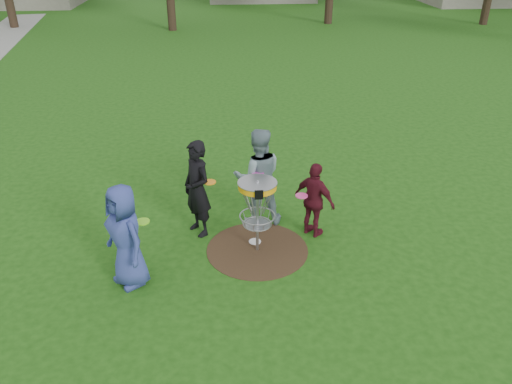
{
  "coord_description": "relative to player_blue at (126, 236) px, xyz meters",
  "views": [
    {
      "loc": [
        -0.58,
        -7.29,
        5.06
      ],
      "look_at": [
        0.0,
        0.3,
        1.0
      ],
      "focal_mm": 35.0,
      "sensor_mm": 36.0,
      "label": 1
    }
  ],
  "objects": [
    {
      "name": "disc_on_grass",
      "position": [
        2.06,
        0.97,
        -0.85
      ],
      "size": [
        0.22,
        0.22,
        0.02
      ],
      "primitive_type": "cylinder",
      "color": "white",
      "rests_on": "ground"
    },
    {
      "name": "ground",
      "position": [
        2.09,
        0.73,
        -0.86
      ],
      "size": [
        100.0,
        100.0,
        0.0
      ],
      "primitive_type": "plane",
      "color": "#19470F",
      "rests_on": "ground"
    },
    {
      "name": "disc_golf_basket",
      "position": [
        2.09,
        0.73,
        0.16
      ],
      "size": [
        0.66,
        0.67,
        1.38
      ],
      "color": "#9EA0A5",
      "rests_on": "ground"
    },
    {
      "name": "player_blue",
      "position": [
        0.0,
        0.0,
        0.0
      ],
      "size": [
        0.96,
        1.0,
        1.72
      ],
      "primitive_type": "imported",
      "rotation": [
        0.0,
        0.0,
        -0.89
      ],
      "color": "#313F88",
      "rests_on": "ground"
    },
    {
      "name": "player_black",
      "position": [
        1.06,
        1.4,
        0.05
      ],
      "size": [
        0.73,
        0.79,
        1.81
      ],
      "primitive_type": "imported",
      "rotation": [
        0.0,
        0.0,
        -0.98
      ],
      "color": "black",
      "rests_on": "ground"
    },
    {
      "name": "held_discs",
      "position": [
        1.65,
        0.96,
        0.19
      ],
      "size": [
        2.85,
        1.56,
        0.3
      ],
      "color": "#79E819",
      "rests_on": "ground"
    },
    {
      "name": "dirt_patch",
      "position": [
        2.09,
        0.73,
        -0.86
      ],
      "size": [
        1.8,
        1.8,
        0.01
      ],
      "primitive_type": "cylinder",
      "color": "#47331E",
      "rests_on": "ground"
    },
    {
      "name": "player_maroon",
      "position": [
        3.15,
        1.16,
        -0.15
      ],
      "size": [
        0.84,
        0.84,
        1.43
      ],
      "primitive_type": "imported",
      "rotation": [
        0.0,
        0.0,
        2.35
      ],
      "color": "#50121E",
      "rests_on": "ground"
    },
    {
      "name": "player_grey",
      "position": [
        2.18,
        1.71,
        0.09
      ],
      "size": [
        0.96,
        0.77,
        1.9
      ],
      "primitive_type": "imported",
      "rotation": [
        0.0,
        0.0,
        3.2
      ],
      "color": "gray",
      "rests_on": "ground"
    }
  ]
}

